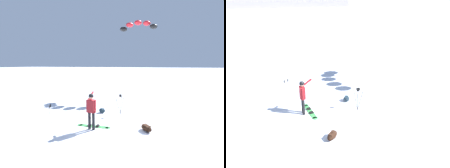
# 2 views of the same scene
# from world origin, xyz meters

# --- Properties ---
(ground_plane) EXTENTS (300.00, 300.00, 0.00)m
(ground_plane) POSITION_xyz_m (0.00, 0.00, 0.00)
(ground_plane) COLOR white
(snowboarder) EXTENTS (0.47, 0.71, 1.81)m
(snowboarder) POSITION_xyz_m (-0.48, -0.76, 1.10)
(snowboarder) COLOR black
(snowboarder) RESTS_ON ground_plane
(snowboard) EXTENTS (1.79, 0.33, 0.10)m
(snowboard) POSITION_xyz_m (-0.53, -0.41, 0.02)
(snowboard) COLOR #3F994C
(snowboard) RESTS_ON ground_plane
(traction_kite) EXTENTS (3.87, 1.37, 0.94)m
(traction_kite) POSITION_xyz_m (0.36, 8.87, 7.04)
(traction_kite) COLOR black
(gear_bag_large) EXTENTS (0.71, 0.73, 0.30)m
(gear_bag_large) POSITION_xyz_m (2.09, -0.19, 0.16)
(gear_bag_large) COLOR black
(gear_bag_large) RESTS_ON ground_plane
(camera_tripod) EXTENTS (0.55, 0.47, 1.28)m
(camera_tripod) POSITION_xyz_m (0.29, 1.94, 0.92)
(camera_tripod) COLOR #262628
(camera_tripod) RESTS_ON ground_plane
(gear_bag_small) EXTENTS (0.57, 0.51, 0.29)m
(gear_bag_small) POSITION_xyz_m (-0.92, 1.85, 0.15)
(gear_bag_small) COLOR #192833
(gear_bag_small) RESTS_ON ground_plane
(ski_poles) EXTENTS (0.28, 0.34, 1.18)m
(ski_poles) POSITION_xyz_m (-2.50, -1.18, 0.78)
(ski_poles) COLOR gray
(ski_poles) RESTS_ON ground_plane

